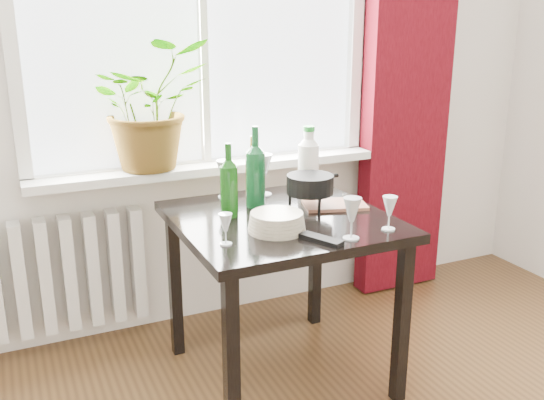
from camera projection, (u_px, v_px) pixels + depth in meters
name	position (u px, v px, depth m)	size (l,w,h in m)	color
window	(200.00, 0.00, 2.78)	(1.72, 0.08, 1.62)	white
windowsill	(210.00, 167.00, 2.95)	(1.72, 0.20, 0.04)	white
curtain	(409.00, 62.00, 3.23)	(0.50, 0.12, 2.56)	#3B050C
radiator	(57.00, 275.00, 2.81)	(0.80, 0.10, 0.55)	silver
table	(281.00, 237.00, 2.51)	(0.85, 0.85, 0.74)	black
potted_plant	(150.00, 105.00, 2.76)	(0.54, 0.46, 0.60)	#247A20
wine_bottle_left	(229.00, 180.00, 2.45)	(0.07, 0.07, 0.31)	#0F430C
wine_bottle_right	(255.00, 166.00, 2.57)	(0.08, 0.08, 0.36)	#0C411D
bottle_amber	(253.00, 167.00, 2.69)	(0.07, 0.07, 0.30)	#80590E
cleaning_bottle	(308.00, 160.00, 2.74)	(0.09, 0.09, 0.33)	white
wineglass_front_right	(352.00, 218.00, 2.21)	(0.07, 0.07, 0.16)	#B5BDC3
wineglass_far_right	(389.00, 213.00, 2.31)	(0.06, 0.06, 0.14)	white
wineglass_back_center	(263.00, 174.00, 2.76)	(0.08, 0.08, 0.20)	silver
wineglass_back_left	(225.00, 179.00, 2.72)	(0.07, 0.07, 0.18)	#B4BDC2
wineglass_front_left	(226.00, 229.00, 2.16)	(0.05, 0.05, 0.12)	silver
plate_stack	(277.00, 222.00, 2.31)	(0.22, 0.22, 0.07)	beige
fondue_pot	(310.00, 193.00, 2.55)	(0.23, 0.20, 0.15)	black
tv_remote	(321.00, 239.00, 2.21)	(0.05, 0.17, 0.02)	black
cutting_board	(335.00, 205.00, 2.62)	(0.26, 0.17, 0.01)	#955B43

